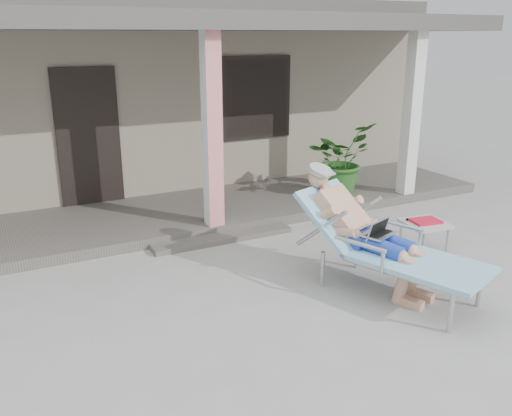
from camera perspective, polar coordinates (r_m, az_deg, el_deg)
ground at (r=5.97m, az=3.83°, el=-9.19°), size 60.00×60.00×0.00m
house at (r=11.43m, az=-13.31°, el=12.13°), size 10.40×5.40×3.30m
porch_deck at (r=8.46m, az=-6.63°, el=-0.44°), size 10.00×2.00×0.15m
porch_overhang at (r=7.98m, az=-7.21°, el=18.27°), size 10.00×2.30×2.85m
porch_step at (r=7.46m, az=-3.47°, el=-3.18°), size 2.00×0.30×0.07m
lounger at (r=5.96m, az=12.50°, el=-0.67°), size 1.47×2.21×1.40m
side_table at (r=7.24m, az=17.36°, el=-1.73°), size 0.58×0.58×0.46m
potted_palm at (r=9.07m, az=8.79°, el=5.12°), size 1.34×1.26×1.19m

